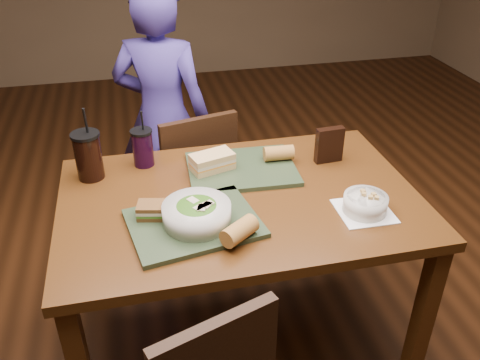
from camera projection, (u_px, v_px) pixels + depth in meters
name	position (u px, v px, depth m)	size (l,w,h in m)	color
ground	(240.00, 338.00, 2.24)	(6.00, 6.00, 0.00)	#381C0B
dining_table	(240.00, 217.00, 1.90)	(1.30, 0.85, 0.75)	#4A290E
chair_far	(199.00, 181.00, 2.49)	(0.44, 0.44, 0.84)	black
diner	(163.00, 117.00, 2.62)	(0.50, 0.33, 1.36)	#3F3085
tray_near	(194.00, 223.00, 1.70)	(0.42, 0.32, 0.02)	#293922
tray_far	(242.00, 169.00, 2.01)	(0.42, 0.32, 0.02)	#293922
salad_bowl	(197.00, 212.00, 1.67)	(0.23, 0.23, 0.08)	silver
soup_bowl	(365.00, 203.00, 1.75)	(0.19, 0.19, 0.07)	white
sandwich_near	(153.00, 210.00, 1.70)	(0.12, 0.09, 0.05)	#593819
sandwich_far	(212.00, 161.00, 1.97)	(0.18, 0.13, 0.07)	tan
baguette_near	(239.00, 231.00, 1.59)	(0.06, 0.06, 0.12)	#AD7533
baguette_far	(279.00, 153.00, 2.04)	(0.06, 0.06, 0.12)	#AD7533
cup_cola	(88.00, 155.00, 1.92)	(0.11, 0.11, 0.29)	black
cup_berry	(143.00, 147.00, 2.02)	(0.09, 0.09, 0.24)	black
chip_bag	(329.00, 145.00, 2.04)	(0.11, 0.03, 0.15)	black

